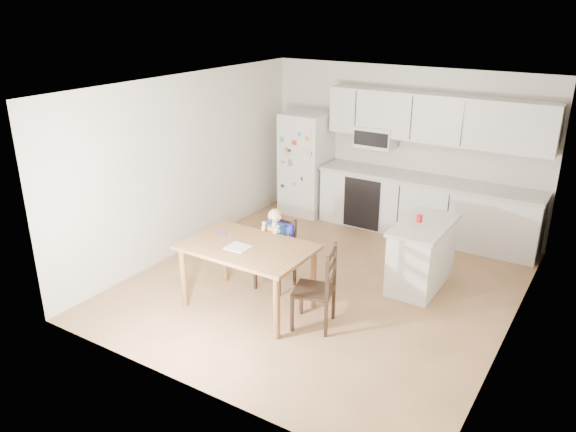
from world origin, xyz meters
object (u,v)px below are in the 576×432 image
(refrigerator, at_px, (306,163))
(dining_table, at_px, (248,254))
(kitchen_island, at_px, (422,254))
(red_cup, at_px, (419,218))
(chair_booster, at_px, (277,240))
(chair_side, at_px, (322,283))

(refrigerator, relative_size, dining_table, 1.15)
(kitchen_island, xyz_separation_m, red_cup, (-0.08, 0.02, 0.46))
(red_cup, relative_size, chair_booster, 0.08)
(chair_booster, bearing_deg, red_cup, 35.94)
(dining_table, xyz_separation_m, chair_booster, (0.00, 0.61, -0.05))
(red_cup, bearing_deg, refrigerator, 148.87)
(chair_side, bearing_deg, chair_booster, -135.29)
(dining_table, height_order, chair_booster, chair_booster)
(kitchen_island, bearing_deg, refrigerator, 149.37)
(kitchen_island, bearing_deg, chair_booster, -146.73)
(refrigerator, height_order, dining_table, refrigerator)
(kitchen_island, xyz_separation_m, dining_table, (-1.53, -1.61, 0.26))
(chair_booster, height_order, chair_side, chair_booster)
(refrigerator, distance_m, dining_table, 3.33)
(refrigerator, xyz_separation_m, kitchen_island, (2.59, -1.53, -0.43))
(refrigerator, xyz_separation_m, chair_booster, (1.06, -2.53, -0.22))
(red_cup, height_order, chair_booster, chair_booster)
(red_cup, xyz_separation_m, chair_booster, (-1.45, -1.02, -0.25))
(dining_table, distance_m, chair_side, 0.96)
(red_cup, height_order, chair_side, chair_side)
(refrigerator, height_order, chair_side, refrigerator)
(chair_booster, bearing_deg, dining_table, -89.16)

